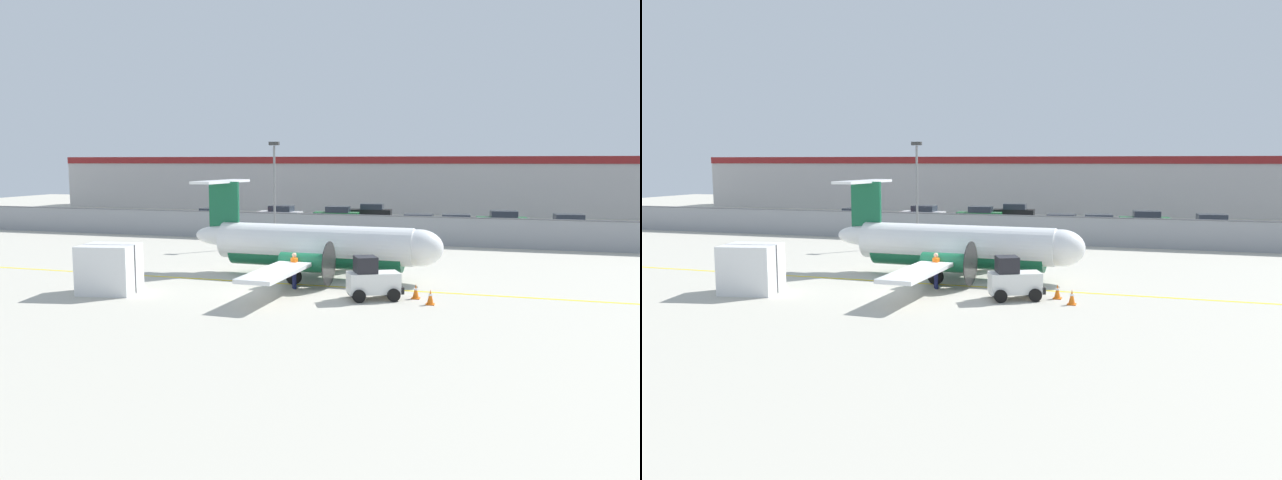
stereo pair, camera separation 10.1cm
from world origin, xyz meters
The scene contains 20 objects.
ground_plane centered at (0.00, 2.00, 0.00)m, with size 140.00×140.00×0.01m.
perimeter_fence centered at (0.00, 18.00, 1.12)m, with size 98.00×0.10×2.10m.
parking_lot_strip centered at (0.00, 29.50, 0.06)m, with size 98.00×17.00×0.12m.
background_building centered at (0.00, 47.99, 3.26)m, with size 91.00×8.10×6.50m.
commuter_airplane centered at (0.75, 4.14, 1.60)m, with size 13.41×16.05×4.92m.
baggage_tug centered at (4.42, -0.19, 0.86)m, with size 2.58×2.12×1.88m.
ground_crew_worker centered at (0.48, 1.02, 0.95)m, with size 0.46×0.52×1.70m.
cargo_container centered at (-7.24, -2.20, 1.10)m, with size 2.71×2.38×2.20m.
traffic_cone_near_left centered at (6.96, -0.51, 0.31)m, with size 0.36×0.36×0.64m.
traffic_cone_near_right centered at (6.22, 0.45, 0.31)m, with size 0.36×0.36×0.64m.
traffic_cone_far_left centered at (0.75, 6.57, 0.31)m, with size 0.36×0.36×0.64m.
parked_car_0 centered at (-15.47, 25.63, 0.89)m, with size 4.30×2.21×1.58m.
parked_car_1 centered at (-10.91, 30.51, 0.89)m, with size 4.20×2.01×1.58m.
parked_car_2 centered at (-5.40, 31.04, 0.89)m, with size 4.34×2.31×1.58m.
parked_car_3 centered at (-3.03, 35.60, 0.89)m, with size 4.31×2.23×1.58m.
parked_car_4 centered at (3.15, 24.27, 0.89)m, with size 4.21×2.03×1.58m.
parked_car_5 centered at (6.05, 24.90, 0.89)m, with size 4.35×2.32×1.58m.
parked_car_6 centered at (9.74, 29.74, 0.89)m, with size 4.39×2.43×1.58m.
parked_car_7 centered at (15.02, 27.70, 0.89)m, with size 4.35×2.33×1.58m.
apron_light_pole centered at (-5.56, 14.64, 4.30)m, with size 0.70×0.30×7.27m.
Camera 1 is at (9.68, -26.14, 5.89)m, focal length 35.00 mm.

